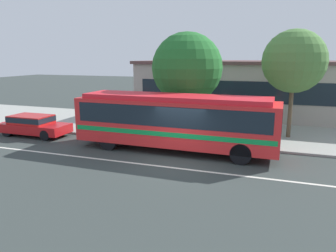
% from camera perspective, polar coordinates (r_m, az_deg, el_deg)
% --- Properties ---
extents(ground_plane, '(120.00, 120.00, 0.00)m').
position_cam_1_polar(ground_plane, '(15.17, 1.44, -6.45)').
color(ground_plane, '#343C3A').
extents(sidewalk_slab, '(60.00, 8.00, 0.12)m').
position_cam_1_polar(sidewalk_slab, '(21.81, 7.17, -0.57)').
color(sidewalk_slab, '#9B9D95').
rests_on(sidewalk_slab, ground_plane).
extents(lane_stripe_center, '(56.00, 0.16, 0.01)m').
position_cam_1_polar(lane_stripe_center, '(14.45, 0.47, -7.41)').
color(lane_stripe_center, silver).
rests_on(lane_stripe_center, ground_plane).
extents(transit_bus, '(10.55, 2.58, 2.95)m').
position_cam_1_polar(transit_bus, '(16.56, 1.25, 1.28)').
color(transit_bus, red).
rests_on(transit_bus, ground_plane).
extents(sedan_behind_bus, '(4.42, 1.82, 1.29)m').
position_cam_1_polar(sedan_behind_bus, '(21.72, -22.92, 0.28)').
color(sedan_behind_bus, red).
rests_on(sedan_behind_bus, ground_plane).
extents(pedestrian_waiting_near_sign, '(0.35, 0.35, 1.66)m').
position_cam_1_polar(pedestrian_waiting_near_sign, '(19.24, 12.48, 0.64)').
color(pedestrian_waiting_near_sign, '#292A44').
rests_on(pedestrian_waiting_near_sign, sidewalk_slab).
extents(street_tree_near_stop, '(4.31, 4.31, 6.23)m').
position_cam_1_polar(street_tree_near_stop, '(19.71, 3.42, 10.27)').
color(street_tree_near_stop, brown).
rests_on(street_tree_near_stop, sidewalk_slab).
extents(street_tree_mid_block, '(3.64, 3.64, 6.32)m').
position_cam_1_polar(street_tree_mid_block, '(20.09, 21.60, 10.67)').
color(street_tree_mid_block, brown).
rests_on(street_tree_mid_block, sidewalk_slab).
extents(station_building, '(20.44, 9.27, 4.54)m').
position_cam_1_polar(station_building, '(28.32, 16.76, 6.49)').
color(station_building, '#A59B93').
rests_on(station_building, ground_plane).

